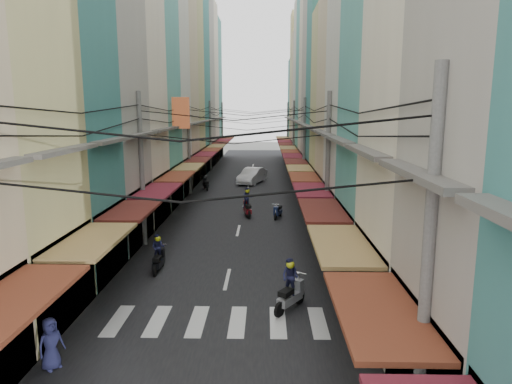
# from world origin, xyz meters

# --- Properties ---
(ground) EXTENTS (160.00, 160.00, 0.00)m
(ground) POSITION_xyz_m (0.00, 0.00, 0.00)
(ground) COLOR slate
(ground) RESTS_ON ground
(road) EXTENTS (10.00, 80.00, 0.02)m
(road) POSITION_xyz_m (0.00, 20.00, 0.01)
(road) COLOR black
(road) RESTS_ON ground
(sidewalk_left) EXTENTS (3.00, 80.00, 0.06)m
(sidewalk_left) POSITION_xyz_m (-6.50, 20.00, 0.03)
(sidewalk_left) COLOR slate
(sidewalk_left) RESTS_ON ground
(sidewalk_right) EXTENTS (3.00, 80.00, 0.06)m
(sidewalk_right) POSITION_xyz_m (6.50, 20.00, 0.03)
(sidewalk_right) COLOR slate
(sidewalk_right) RESTS_ON ground
(crosswalk) EXTENTS (7.55, 2.40, 0.01)m
(crosswalk) POSITION_xyz_m (-0.00, -6.00, 0.03)
(crosswalk) COLOR silver
(crosswalk) RESTS_ON ground
(building_row_left) EXTENTS (7.80, 67.67, 23.70)m
(building_row_left) POSITION_xyz_m (-7.92, 16.56, 9.78)
(building_row_left) COLOR beige
(building_row_left) RESTS_ON ground
(building_row_right) EXTENTS (7.80, 68.98, 22.59)m
(building_row_right) POSITION_xyz_m (7.92, 16.45, 9.41)
(building_row_right) COLOR teal
(building_row_right) RESTS_ON ground
(utility_poles) EXTENTS (10.20, 66.13, 8.20)m
(utility_poles) POSITION_xyz_m (0.00, 15.01, 6.59)
(utility_poles) COLOR slate
(utility_poles) RESTS_ON ground
(white_car) EXTENTS (5.83, 3.74, 1.92)m
(white_car) POSITION_xyz_m (0.30, 23.72, 0.00)
(white_car) COLOR white
(white_car) RESTS_ON ground
(bicycle) EXTENTS (1.92, 1.03, 1.25)m
(bicycle) POSITION_xyz_m (6.87, -0.49, 0.00)
(bicycle) COLOR black
(bicycle) RESTS_ON ground
(moving_scooters) EXTENTS (6.83, 26.91, 1.99)m
(moving_scooters) POSITION_xyz_m (-0.00, 4.61, 0.56)
(moving_scooters) COLOR black
(moving_scooters) RESTS_ON ground
(parked_scooters) EXTENTS (12.75, 12.18, 1.01)m
(parked_scooters) POSITION_xyz_m (4.45, -2.72, 0.48)
(parked_scooters) COLOR black
(parked_scooters) RESTS_ON ground
(pedestrians) EXTENTS (13.41, 20.65, 2.14)m
(pedestrians) POSITION_xyz_m (-4.21, 2.37, 1.01)
(pedestrians) COLOR #27202A
(pedestrians) RESTS_ON ground
(market_umbrella) EXTENTS (2.44, 2.44, 2.57)m
(market_umbrella) POSITION_xyz_m (7.20, -2.55, 2.26)
(market_umbrella) COLOR #B2B2B7
(market_umbrella) RESTS_ON ground
(traffic_sign) EXTENTS (0.10, 0.65, 2.95)m
(traffic_sign) POSITION_xyz_m (5.19, -3.69, 2.16)
(traffic_sign) COLOR slate
(traffic_sign) RESTS_ON ground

